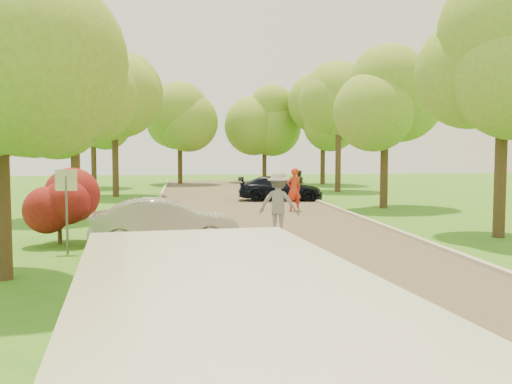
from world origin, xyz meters
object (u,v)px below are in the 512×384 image
silver_sedan (165,223)px  skateboarder (279,203)px  longboard (279,236)px  person_striped (294,190)px  person_olive (299,183)px  dark_sedan (280,188)px  street_sign (66,193)px

silver_sedan → skateboarder: (3.35, 0.95, 0.41)m
longboard → person_striped: 7.86m
longboard → person_olive: (3.75, 15.31, 0.65)m
dark_sedan → street_sign: bearing=157.0°
silver_sedan → person_striped: bearing=-36.3°
silver_sedan → dark_sedan: size_ratio=0.91×
skateboarder → person_olive: 15.77m
person_striped → silver_sedan: bearing=41.1°
longboard → dark_sedan: bearing=-75.4°
street_sign → skateboarder: size_ratio=1.14×
street_sign → person_olive: 19.41m
dark_sedan → skateboarder: bearing=176.5°
street_sign → dark_sedan: street_sign is taller
street_sign → dark_sedan: 16.45m
person_olive → street_sign: bearing=37.6°
longboard → person_striped: (1.95, 7.57, 0.84)m
street_sign → dark_sedan: bearing=60.5°
silver_sedan → longboard: bearing=-78.6°
silver_sedan → skateboarder: 3.50m
street_sign → skateboarder: street_sign is taller
skateboarder → silver_sedan: bearing=40.4°
silver_sedan → longboard: 3.52m
skateboarder → person_striped: (1.95, 7.57, -0.13)m
dark_sedan → person_olive: bearing=-23.9°
dark_sedan → person_striped: size_ratio=2.35×
dark_sedan → skateboarder: size_ratio=2.33×
street_sign → silver_sedan: street_sign is taller
silver_sedan → person_striped: (5.30, 8.51, 0.28)m
longboard → person_olive: size_ratio=0.66×
silver_sedan → person_striped: person_striped is taller
street_sign → person_olive: size_ratio=1.43×
street_sign → dark_sedan: size_ratio=0.49×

